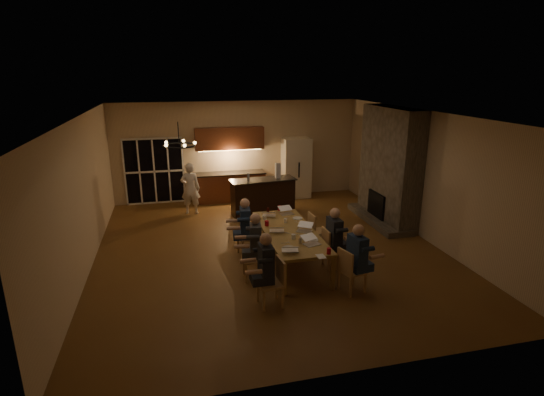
{
  "coord_description": "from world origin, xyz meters",
  "views": [
    {
      "loc": [
        -2.13,
        -9.17,
        4.13
      ],
      "look_at": [
        0.15,
        0.3,
        1.19
      ],
      "focal_mm": 28.0,
      "sensor_mm": 36.0,
      "label": 1
    }
  ],
  "objects_px": {
    "person_left_mid": "(256,245)",
    "laptop_c": "(277,226)",
    "mug_front": "(293,237)",
    "standing_person": "(190,188)",
    "redcup_far": "(280,208)",
    "refrigerator": "(296,168)",
    "laptop_b": "(312,239)",
    "person_left_near": "(266,269)",
    "bar_island": "(263,197)",
    "laptop_f": "(287,210)",
    "bar_bottle": "(248,177)",
    "laptop_e": "(269,211)",
    "chandelier": "(179,145)",
    "laptop_a": "(290,245)",
    "bar_blender": "(278,171)",
    "laptop_d": "(304,227)",
    "plate_left": "(289,248)",
    "chair_left_far": "(248,237)",
    "person_right_near": "(357,259)",
    "can_silver": "(300,241)",
    "plate_far": "(298,218)",
    "dining_table": "(289,247)",
    "person_right_mid": "(334,239)",
    "can_cola": "(268,210)",
    "chair_left_near": "(270,283)",
    "redcup_near": "(329,251)",
    "redcup_mid": "(267,223)",
    "chair_right_far": "(319,231)",
    "chair_left_mid": "(254,258)",
    "mug_mid": "(285,221)",
    "mug_back": "(265,218)",
    "chair_right_mid": "(334,248)"
  },
  "relations": [
    {
      "from": "chandelier",
      "to": "plate_left",
      "type": "xyz_separation_m",
      "value": [
        1.97,
        -0.81,
        -1.99
      ]
    },
    {
      "from": "plate_left",
      "to": "dining_table",
      "type": "bearing_deg",
      "value": 73.19
    },
    {
      "from": "person_right_near",
      "to": "laptop_d",
      "type": "xyz_separation_m",
      "value": [
        -0.59,
        1.44,
        0.17
      ]
    },
    {
      "from": "standing_person",
      "to": "person_left_near",
      "type": "bearing_deg",
      "value": 111.76
    },
    {
      "from": "laptop_e",
      "to": "chandelier",
      "type": "bearing_deg",
      "value": 48.33
    },
    {
      "from": "person_left_mid",
      "to": "person_right_near",
      "type": "bearing_deg",
      "value": 67.5
    },
    {
      "from": "refrigerator",
      "to": "laptop_d",
      "type": "relative_size",
      "value": 6.25
    },
    {
      "from": "laptop_b",
      "to": "plate_left",
      "type": "bearing_deg",
      "value": 170.6
    },
    {
      "from": "person_right_mid",
      "to": "can_cola",
      "type": "distance_m",
      "value": 2.14
    },
    {
      "from": "person_left_mid",
      "to": "laptop_c",
      "type": "distance_m",
      "value": 0.8
    },
    {
      "from": "standing_person",
      "to": "redcup_far",
      "type": "xyz_separation_m",
      "value": [
        2.08,
        -2.53,
        0.03
      ]
    },
    {
      "from": "bar_island",
      "to": "laptop_f",
      "type": "xyz_separation_m",
      "value": [
        0.11,
        -2.27,
        0.32
      ]
    },
    {
      "from": "standing_person",
      "to": "can_cola",
      "type": "relative_size",
      "value": 12.94
    },
    {
      "from": "bar_island",
      "to": "person_left_near",
      "type": "relative_size",
      "value": 1.39
    },
    {
      "from": "laptop_a",
      "to": "bar_blender",
      "type": "bearing_deg",
      "value": -89.89
    },
    {
      "from": "laptop_c",
      "to": "person_left_mid",
      "type": "bearing_deg",
      "value": 55.56
    },
    {
      "from": "refrigerator",
      "to": "laptop_b",
      "type": "distance_m",
      "value": 5.96
    },
    {
      "from": "can_silver",
      "to": "laptop_f",
      "type": "bearing_deg",
      "value": 82.99
    },
    {
      "from": "laptop_f",
      "to": "redcup_far",
      "type": "xyz_separation_m",
      "value": [
        -0.1,
        0.32,
        -0.05
      ]
    },
    {
      "from": "dining_table",
      "to": "laptop_d",
      "type": "relative_size",
      "value": 9.02
    },
    {
      "from": "laptop_f",
      "to": "chandelier",
      "type": "bearing_deg",
      "value": -162.27
    },
    {
      "from": "chair_left_far",
      "to": "chair_right_mid",
      "type": "bearing_deg",
      "value": 48.98
    },
    {
      "from": "person_left_mid",
      "to": "laptop_c",
      "type": "xyz_separation_m",
      "value": [
        0.58,
        0.53,
        0.17
      ]
    },
    {
      "from": "plate_far",
      "to": "chair_left_mid",
      "type": "bearing_deg",
      "value": -135.58
    },
    {
      "from": "bar_bottle",
      "to": "mug_front",
      "type": "bearing_deg",
      "value": -85.93
    },
    {
      "from": "can_cola",
      "to": "plate_left",
      "type": "xyz_separation_m",
      "value": [
        -0.11,
        -2.28,
        -0.05
      ]
    },
    {
      "from": "person_left_near",
      "to": "person_left_mid",
      "type": "xyz_separation_m",
      "value": [
        0.03,
        1.1,
        0.0
      ]
    },
    {
      "from": "bar_island",
      "to": "can_silver",
      "type": "xyz_separation_m",
      "value": [
        -0.12,
        -4.12,
        0.27
      ]
    },
    {
      "from": "laptop_e",
      "to": "mug_back",
      "type": "height_order",
      "value": "laptop_e"
    },
    {
      "from": "chair_left_near",
      "to": "bar_blender",
      "type": "xyz_separation_m",
      "value": [
        1.43,
        5.08,
        0.86
      ]
    },
    {
      "from": "standing_person",
      "to": "bar_bottle",
      "type": "distance_m",
      "value": 1.81
    },
    {
      "from": "chair_left_near",
      "to": "standing_person",
      "type": "xyz_separation_m",
      "value": [
        -1.1,
        5.62,
        0.33
      ]
    },
    {
      "from": "dining_table",
      "to": "plate_far",
      "type": "xyz_separation_m",
      "value": [
        0.4,
        0.73,
        0.38
      ]
    },
    {
      "from": "person_left_mid",
      "to": "chandelier",
      "type": "height_order",
      "value": "chandelier"
    },
    {
      "from": "can_cola",
      "to": "chair_right_mid",
      "type": "bearing_deg",
      "value": -59.82
    },
    {
      "from": "chair_right_far",
      "to": "plate_far",
      "type": "distance_m",
      "value": 0.61
    },
    {
      "from": "laptop_d",
      "to": "plate_left",
      "type": "relative_size",
      "value": 1.31
    },
    {
      "from": "chair_right_far",
      "to": "dining_table",
      "type": "bearing_deg",
      "value": 119.77
    },
    {
      "from": "person_right_near",
      "to": "chandelier",
      "type": "relative_size",
      "value": 2.21
    },
    {
      "from": "laptop_b",
      "to": "can_silver",
      "type": "xyz_separation_m",
      "value": [
        -0.22,
        0.09,
        -0.05
      ]
    },
    {
      "from": "mug_front",
      "to": "refrigerator",
      "type": "bearing_deg",
      "value": 72.87
    },
    {
      "from": "chair_left_far",
      "to": "person_left_near",
      "type": "xyz_separation_m",
      "value": [
        -0.06,
        -2.21,
        0.24
      ]
    },
    {
      "from": "mug_mid",
      "to": "laptop_e",
      "type": "bearing_deg",
      "value": 114.5
    },
    {
      "from": "standing_person",
      "to": "plate_far",
      "type": "distance_m",
      "value": 3.98
    },
    {
      "from": "chair_right_far",
      "to": "laptop_c",
      "type": "relative_size",
      "value": 2.78
    },
    {
      "from": "redcup_near",
      "to": "redcup_mid",
      "type": "height_order",
      "value": "same"
    },
    {
      "from": "laptop_a",
      "to": "bar_blender",
      "type": "height_order",
      "value": "bar_blender"
    },
    {
      "from": "bar_island",
      "to": "chair_right_mid",
      "type": "distance_m",
      "value": 3.9
    },
    {
      "from": "laptop_c",
      "to": "laptop_f",
      "type": "distance_m",
      "value": 1.18
    },
    {
      "from": "person_left_mid",
      "to": "mug_front",
      "type": "distance_m",
      "value": 0.82
    }
  ]
}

